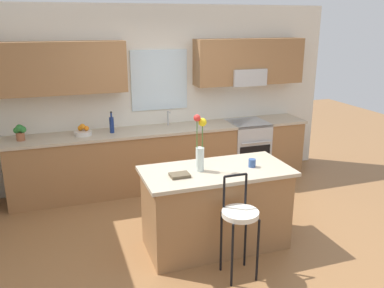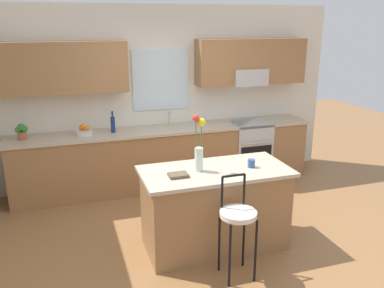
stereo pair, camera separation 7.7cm
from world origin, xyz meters
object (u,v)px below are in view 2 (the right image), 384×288
(bar_stool_near, at_px, (238,218))
(fruit_bowl_oranges, at_px, (84,131))
(oven_range, at_px, (248,149))
(bottle_olive_oil, at_px, (113,124))
(potted_plant_small, at_px, (22,131))
(flower_vase, at_px, (199,147))
(kitchen_island, at_px, (215,208))
(cookbook, at_px, (178,175))
(mug_ceramic, at_px, (251,163))

(bar_stool_near, height_order, fruit_bowl_oranges, fruit_bowl_oranges)
(bar_stool_near, xyz_separation_m, fruit_bowl_oranges, (-1.26, 2.49, 0.34))
(oven_range, distance_m, bottle_olive_oil, 2.22)
(potted_plant_small, bearing_deg, flower_vase, -44.60)
(oven_range, xyz_separation_m, bar_stool_near, (-1.29, -2.46, 0.18))
(oven_range, xyz_separation_m, fruit_bowl_oranges, (-2.55, 0.03, 0.51))
(flower_vase, bearing_deg, fruit_bowl_oranges, 119.95)
(bar_stool_near, relative_size, fruit_bowl_oranges, 4.34)
(kitchen_island, relative_size, flower_vase, 2.61)
(bottle_olive_oil, height_order, potted_plant_small, bottle_olive_oil)
(bar_stool_near, bearing_deg, kitchen_island, 90.00)
(oven_range, distance_m, kitchen_island, 2.26)
(cookbook, distance_m, potted_plant_small, 2.55)
(kitchen_island, distance_m, bar_stool_near, 0.63)
(bar_stool_near, bearing_deg, mug_ceramic, 54.33)
(bar_stool_near, distance_m, bottle_olive_oil, 2.66)
(flower_vase, distance_m, potted_plant_small, 2.65)
(mug_ceramic, height_order, bottle_olive_oil, bottle_olive_oil)
(oven_range, bearing_deg, flower_vase, -128.83)
(cookbook, height_order, bottle_olive_oil, bottle_olive_oil)
(potted_plant_small, bearing_deg, fruit_bowl_oranges, 0.32)
(cookbook, xyz_separation_m, bottle_olive_oil, (-0.41, 1.95, 0.11))
(kitchen_island, distance_m, cookbook, 0.65)
(oven_range, bearing_deg, bar_stool_near, -117.70)
(flower_vase, relative_size, potted_plant_small, 2.80)
(oven_range, height_order, bottle_olive_oil, bottle_olive_oil)
(kitchen_island, bearing_deg, flower_vase, 174.08)
(oven_range, bearing_deg, cookbook, -131.95)
(potted_plant_small, bearing_deg, oven_range, -0.41)
(bar_stool_near, bearing_deg, potted_plant_small, 129.76)
(cookbook, relative_size, bottle_olive_oil, 0.65)
(mug_ceramic, relative_size, fruit_bowl_oranges, 0.38)
(flower_vase, distance_m, bottle_olive_oil, 1.98)
(flower_vase, xyz_separation_m, mug_ceramic, (0.58, -0.07, -0.23))
(oven_range, relative_size, mug_ceramic, 10.22)
(fruit_bowl_oranges, bearing_deg, flower_vase, -60.05)
(bottle_olive_oil, xyz_separation_m, potted_plant_small, (-1.22, -0.00, -0.00))
(bar_stool_near, bearing_deg, flower_vase, 106.31)
(kitchen_island, bearing_deg, bar_stool_near, -90.00)
(oven_range, distance_m, cookbook, 2.64)
(oven_range, distance_m, bar_stool_near, 2.79)
(bottle_olive_oil, bearing_deg, flower_vase, -70.24)
(flower_vase, xyz_separation_m, bottle_olive_oil, (-0.67, 1.86, -0.15))
(bottle_olive_oil, bearing_deg, bar_stool_near, -71.10)
(flower_vase, relative_size, mug_ceramic, 6.89)
(bar_stool_near, distance_m, flower_vase, 0.86)
(cookbook, relative_size, potted_plant_small, 0.90)
(flower_vase, height_order, potted_plant_small, flower_vase)
(bottle_olive_oil, bearing_deg, oven_range, -0.66)
(oven_range, distance_m, fruit_bowl_oranges, 2.60)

